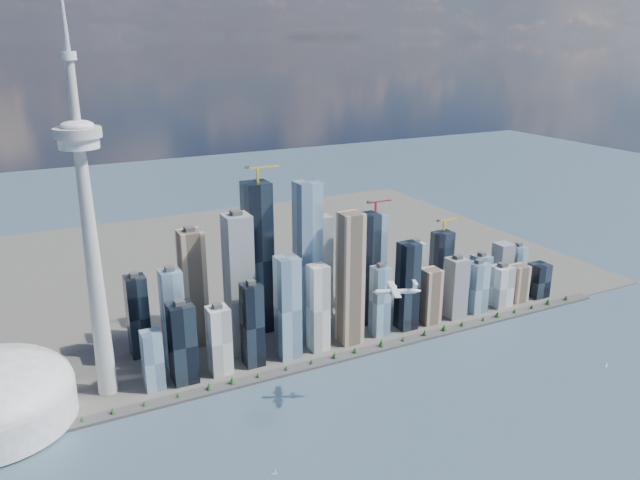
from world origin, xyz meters
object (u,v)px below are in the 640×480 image
needle_tower (89,228)px  sailboat_west (275,472)px  airplane (397,291)px  sailboat_east (607,365)px

needle_tower → sailboat_west: (137.95, -256.58, -232.99)m
needle_tower → sailboat_west: size_ratio=62.02×
airplane → sailboat_west: airplane is taller
airplane → sailboat_east: 379.31m
sailboat_east → airplane: bearing=150.6°
needle_tower → airplane: (330.18, -199.42, -73.01)m
needle_tower → sailboat_west: needle_tower is taller
needle_tower → airplane: bearing=-31.1°
airplane → sailboat_west: bearing=-140.7°
airplane → sailboat_west: size_ratio=6.64×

